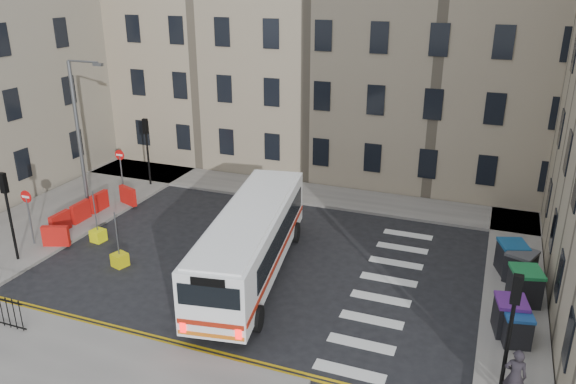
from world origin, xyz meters
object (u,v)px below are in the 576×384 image
Objects in this scene: streetlamp at (78,134)px; wheelie_bin_c at (525,286)px; wheelie_bin_e at (511,257)px; bollard_yellow at (98,236)px; bollard_chevron at (120,260)px; bus at (251,240)px; wheelie_bin_d at (521,266)px; wheelie_bin_a at (516,327)px; wheelie_bin_b at (510,316)px; pedestrian at (515,376)px.

wheelie_bin_c is at bearing -4.29° from streetlamp.
bollard_yellow is at bearing 172.46° from wheelie_bin_e.
wheelie_bin_e is 2.54× the size of bollard_chevron.
bus reaches higher than wheelie_bin_d.
wheelie_bin_a is 2.09× the size of bollard_chevron.
wheelie_bin_b is 0.91× the size of wheelie_bin_d.
wheelie_bin_b is 0.76× the size of pedestrian.
wheelie_bin_d reaches higher than bollard_yellow.
bollard_yellow is 1.00× the size of bollard_chevron.
streetlamp reaches higher than bus.
wheelie_bin_d is 0.99× the size of wheelie_bin_e.
wheelie_bin_d is (10.73, 3.38, -0.89)m from bus.
streetlamp reaches higher than bollard_yellow.
bollard_chevron is (-16.22, -5.35, -0.54)m from wheelie_bin_e.
bollard_yellow is (-19.12, -2.99, -0.52)m from wheelie_bin_d.
bus is at bearing -23.11° from pedestrian.
wheelie_bin_a is at bearing -78.55° from wheelie_bin_b.
wheelie_bin_a is 5.26m from wheelie_bin_e.
wheelie_bin_c is at bearing -96.43° from wheelie_bin_e.
bus is at bearing 173.57° from wheelie_bin_c.
streetlamp is at bearing -157.52° from wheelie_bin_d.
streetlamp is 13.57× the size of bollard_chevron.
wheelie_bin_a is 2.09× the size of bollard_yellow.
wheelie_bin_d reaches higher than bollard_chevron.
bus is 8.52m from bollard_yellow.
wheelie_bin_e reaches higher than bollard_yellow.
streetlamp is 22.75m from wheelie_bin_a.
bus is 11.15m from wheelie_bin_e.
wheelie_bin_b is at bearing 2.24° from bollard_chevron.
wheelie_bin_a is 2.92m from wheelie_bin_c.
bus is 8.89× the size of wheelie_bin_a.
wheelie_bin_b is 0.91× the size of wheelie_bin_c.
pedestrian is at bearing -108.56° from wheelie_bin_c.
wheelie_bin_c is at bearing -0.86° from bus.
bollard_chevron is at bearing 170.90° from wheelie_bin_b.
bollard_chevron is at bearing 179.74° from wheelie_bin_e.
wheelie_bin_b is 2.29× the size of bollard_yellow.
wheelie_bin_e is at bearing 10.97° from bollard_yellow.
bus is at bearing -140.12° from wheelie_bin_d.
pedestrian is 3.04× the size of bollard_chevron.
wheelie_bin_a reaches higher than bollard_yellow.
wheelie_bin_e is 19.12m from bollard_yellow.
bollard_yellow is (-8.40, 0.39, -1.41)m from bus.
bus is 8.09× the size of wheelie_bin_b.
wheelie_bin_e is at bearing -89.47° from pedestrian.
streetlamp is at bearing 160.53° from wheelie_bin_c.
wheelie_bin_c is (10.87, 1.67, -0.85)m from bus.
streetlamp is 5.37× the size of wheelie_bin_c.
bus is 18.56× the size of bollard_chevron.
bus is 18.56× the size of bollard_yellow.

